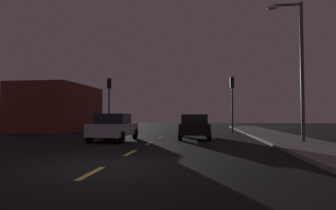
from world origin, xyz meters
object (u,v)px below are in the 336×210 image
at_px(car_stopped_ahead, 194,126).
at_px(street_lamp_right, 296,59).
at_px(traffic_signal_left, 109,94).
at_px(traffic_signal_right, 232,93).
at_px(car_adjacent_lane, 114,127).

xyz_separation_m(car_stopped_ahead, street_lamp_right, (5.27, -2.85, 3.58)).
xyz_separation_m(traffic_signal_left, car_stopped_ahead, (7.66, -5.83, -2.56)).
bearing_deg(traffic_signal_left, street_lamp_right, -33.88).
bearing_deg(traffic_signal_right, traffic_signal_left, 180.00).
relative_size(traffic_signal_left, car_stopped_ahead, 1.09).
xyz_separation_m(traffic_signal_left, car_adjacent_lane, (3.10, -7.91, -2.55)).
xyz_separation_m(traffic_signal_right, street_lamp_right, (2.31, -8.68, 1.06)).
bearing_deg(traffic_signal_left, traffic_signal_right, -0.00).
distance_m(traffic_signal_left, car_adjacent_lane, 8.87).
bearing_deg(car_adjacent_lane, street_lamp_right, -4.51).
distance_m(car_stopped_ahead, car_adjacent_lane, 5.01).
bearing_deg(traffic_signal_right, car_adjacent_lane, -133.60).
height_order(car_stopped_ahead, street_lamp_right, street_lamp_right).
distance_m(traffic_signal_right, car_adjacent_lane, 11.20).
bearing_deg(street_lamp_right, traffic_signal_left, 146.12).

